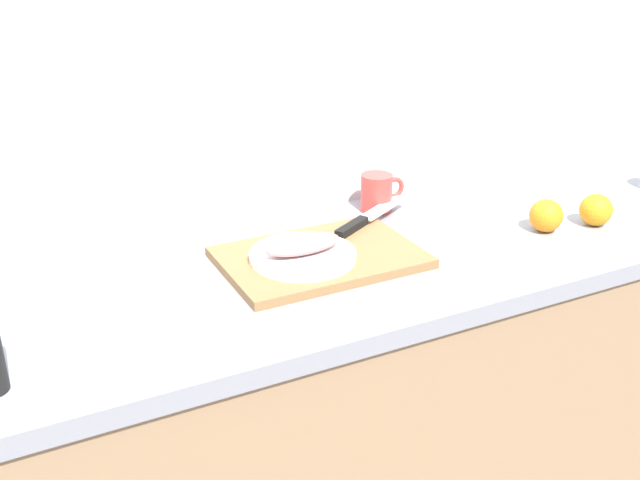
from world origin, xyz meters
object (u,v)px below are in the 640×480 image
(fish_fillet, at_px, (303,245))
(coffee_mug_0, at_px, (378,192))
(cutting_board, at_px, (320,257))
(white_plate, at_px, (303,256))
(orange_0, at_px, (546,216))
(chef_knife, at_px, (364,220))

(fish_fillet, height_order, coffee_mug_0, coffee_mug_0)
(cutting_board, relative_size, white_plate, 1.86)
(fish_fillet, xyz_separation_m, coffee_mug_0, (0.30, 0.21, -0.01))
(white_plate, relative_size, coffee_mug_0, 1.89)
(cutting_board, relative_size, orange_0, 5.37)
(chef_knife, bearing_deg, cutting_board, -177.98)
(cutting_board, height_order, coffee_mug_0, coffee_mug_0)
(white_plate, height_order, coffee_mug_0, coffee_mug_0)
(fish_fillet, bearing_deg, coffee_mug_0, 34.79)
(chef_knife, height_order, orange_0, orange_0)
(coffee_mug_0, bearing_deg, white_plate, -145.21)
(cutting_board, relative_size, coffee_mug_0, 3.51)
(orange_0, bearing_deg, coffee_mug_0, 134.05)
(white_plate, xyz_separation_m, coffee_mug_0, (0.30, 0.21, 0.02))
(white_plate, distance_m, orange_0, 0.59)
(white_plate, height_order, orange_0, orange_0)
(cutting_board, relative_size, chef_knife, 1.54)
(cutting_board, height_order, chef_knife, chef_knife)
(coffee_mug_0, relative_size, orange_0, 1.53)
(chef_knife, bearing_deg, coffee_mug_0, 16.79)
(cutting_board, height_order, orange_0, orange_0)
(chef_knife, xyz_separation_m, coffee_mug_0, (0.10, 0.10, 0.02))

